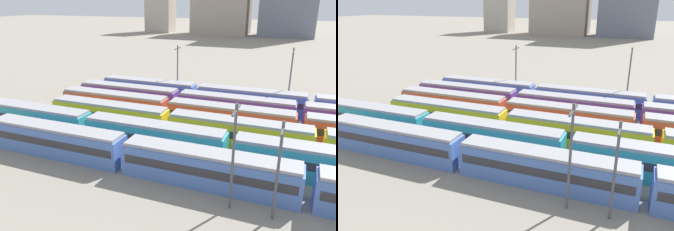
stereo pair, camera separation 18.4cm
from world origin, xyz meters
The scene contains 11 objects.
ground_plane centered at (0.00, 13.00, 0.00)m, with size 600.00×600.00×0.00m, color gray.
train_track_0 centered at (29.77, 0.00, 1.90)m, with size 74.70×3.06×3.75m.
train_track_1 centered at (21.44, 5.20, 1.90)m, with size 74.70×3.06×3.75m.
train_track_2 centered at (30.82, 10.40, 1.90)m, with size 74.70×3.06×3.75m.
train_track_4 centered at (28.41, 20.80, 1.90)m, with size 74.70×3.06×3.75m.
catenary_pole_0 centered at (27.06, -3.21, 5.02)m, with size 0.24×3.20×8.99m.
catenary_pole_1 centered at (6.15, 29.13, 5.54)m, with size 0.24×3.20×9.98m.
catenary_pole_2 centered at (23.31, -3.07, 5.53)m, with size 0.24×3.20×9.97m.
catenary_pole_3 centered at (26.33, 28.75, 5.86)m, with size 0.24×3.20×10.61m.
distant_building_0 centered at (-52.43, 156.84, 15.32)m, with size 15.13×12.00×30.63m, color #B2A899.
distant_building_1 centered at (-16.05, 156.84, 14.86)m, with size 29.92×20.14×29.71m, color #A89989.
Camera 2 is at (27.93, -28.80, 17.84)m, focal length 35.36 mm.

